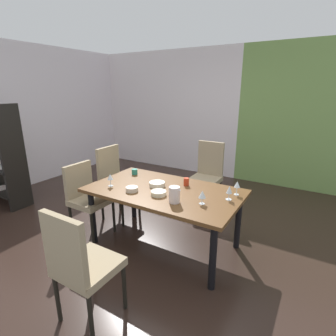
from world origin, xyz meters
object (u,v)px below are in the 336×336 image
Objects in this scene: wine_glass_center at (229,190)px; serving_bowl_rear at (132,189)px; chair_head_far at (207,172)px; display_shelf at (0,156)px; chair_left_far at (115,180)px; dining_table at (164,196)px; cup_right at (186,182)px; wine_glass_left at (237,185)px; chair_left_near at (87,195)px; chair_head_near at (80,263)px; serving_bowl_near_window at (157,184)px; pitcher_corner at (174,194)px; wine_glass_front at (110,177)px; cup_west at (135,172)px; serving_bowl_near_shelf at (159,193)px; wine_glass_north at (202,195)px.

wine_glass_center reaches higher than serving_bowl_rear.
display_shelf is at bearing 28.53° from chair_head_far.
serving_bowl_rear is (0.72, -0.51, 0.17)m from chair_left_far.
serving_bowl_rear is (-0.29, -1.52, 0.17)m from chair_head_far.
dining_table is 0.77m from wine_glass_center.
cup_right is at bearing 98.42° from chair_head_far.
chair_head_far is at bearing 98.42° from cup_right.
wine_glass_left is 1.17m from serving_bowl_rear.
dining_table is 1.87× the size of chair_left_near.
chair_head_near is 1.35m from serving_bowl_near_window.
chair_left_far is 1.80m from wine_glass_left.
chair_left_far reaches higher than pitcher_corner.
chair_head_near is 6.61× the size of wine_glass_front.
display_shelf is (-2.95, 0.98, 0.25)m from chair_head_near.
dining_table is 9.26× the size of serving_bowl_near_window.
cup_right is at bearing 165.76° from wine_glass_center.
chair_left_near is at bearing -123.91° from cup_west.
chair_head_near is 6.53× the size of wine_glass_left.
chair_left_far is 7.51× the size of serving_bowl_rear.
cup_west is at bearing 57.92° from chair_head_far.
serving_bowl_near_window is at bearing 110.35° from chair_left_near.
chair_head_far reaches higher than serving_bowl_near_shelf.
chair_left_far reaches higher than wine_glass_center.
wine_glass_front is 1.39m from wine_glass_center.
wine_glass_front is at bearing 68.01° from chair_head_far.
display_shelf is at bearing -166.08° from cup_west.
chair_head_far is at bearing 126.89° from wine_glass_left.
wine_glass_center is (1.35, 0.34, -0.01)m from wine_glass_front.
pitcher_corner is (-0.46, -0.35, -0.02)m from wine_glass_center.
pitcher_corner is at bearing -142.48° from wine_glass_center.
serving_bowl_near_window is at bearing 164.35° from wine_glass_north.
serving_bowl_rear is at bearing -0.03° from wine_glass_front.
chair_left_far is 1.19m from cup_right.
wine_glass_left is at bearing 126.89° from chair_head_far.
chair_left_far reaches higher than serving_bowl_rear.
chair_head_near reaches higher than serving_bowl_near_shelf.
wine_glass_north is at bearing 4.02° from serving_bowl_near_shelf.
chair_left_far is 6.86× the size of wine_glass_front.
cup_right is (1.17, -0.03, 0.20)m from chair_left_far.
chair_head_near is at bearing -90.37° from serving_bowl_near_shelf.
serving_bowl_near_shelf is at bearing -175.98° from wine_glass_north.
chair_left_near is 1.06m from serving_bowl_near_shelf.
wine_glass_center is 1.99× the size of cup_west.
display_shelf is (-1.91, -0.58, 0.24)m from chair_left_far.
wine_glass_front reaches higher than serving_bowl_rear.
wine_glass_center is (0.71, 1.39, 0.27)m from chair_head_near.
serving_bowl_rear is (0.32, -0.00, -0.09)m from wine_glass_front.
chair_left_near is at bearing 0.70° from display_shelf.
serving_bowl_near_shelf is 1.83× the size of cup_right.
display_shelf is 10.66× the size of wine_glass_front.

